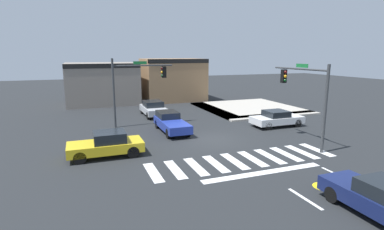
{
  "coord_description": "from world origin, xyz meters",
  "views": [
    {
      "loc": [
        -8.45,
        -18.64,
        5.88
      ],
      "look_at": [
        -0.89,
        1.47,
        1.54
      ],
      "focal_mm": 28.07,
      "sensor_mm": 36.0,
      "label": 1
    }
  ],
  "objects": [
    {
      "name": "curb_corner_northeast",
      "position": [
        8.49,
        9.42,
        0.07
      ],
      "size": [
        10.0,
        10.6,
        0.15
      ],
      "color": "#B2AA9E",
      "rests_on": "ground_plane"
    },
    {
      "name": "traffic_signal_southeast",
      "position": [
        5.13,
        -3.14,
        3.73
      ],
      "size": [
        0.32,
        5.11,
        5.34
      ],
      "rotation": [
        0.0,
        0.0,
        1.57
      ],
      "color": "#383A3D",
      "rests_on": "ground_plane"
    },
    {
      "name": "car_white",
      "position": [
        6.7,
        1.68,
        0.68
      ],
      "size": [
        4.22,
        1.93,
        1.34
      ],
      "color": "white",
      "rests_on": "ground_plane"
    },
    {
      "name": "ground_plane",
      "position": [
        0.0,
        0.0,
        0.0
      ],
      "size": [
        120.0,
        120.0,
        0.0
      ],
      "primitive_type": "plane",
      "color": "#232628"
    },
    {
      "name": "storefront_row",
      "position": [
        -1.65,
        19.21,
        2.58
      ],
      "size": [
        16.78,
        6.82,
        5.35
      ],
      "color": "gray",
      "rests_on": "ground_plane"
    },
    {
      "name": "car_silver",
      "position": [
        -1.84,
        9.66,
        0.74
      ],
      "size": [
        1.94,
        4.3,
        1.44
      ],
      "rotation": [
        0.0,
        0.0,
        -1.57
      ],
      "color": "#B7BABF",
      "rests_on": "ground_plane"
    },
    {
      "name": "crosswalk_near",
      "position": [
        -0.0,
        -4.5,
        0.0
      ],
      "size": [
        11.03,
        2.72,
        0.01
      ],
      "color": "silver",
      "rests_on": "ground_plane"
    },
    {
      "name": "traffic_signal_northwest",
      "position": [
        -4.04,
        6.02,
        3.79
      ],
      "size": [
        4.99,
        0.32,
        5.59
      ],
      "color": "#383A3D",
      "rests_on": "ground_plane"
    },
    {
      "name": "car_blue",
      "position": [
        -2.01,
        3.18,
        0.72
      ],
      "size": [
        1.73,
        4.74,
        1.42
      ],
      "rotation": [
        0.0,
        0.0,
        -1.57
      ],
      "color": "#23389E",
      "rests_on": "ground_plane"
    },
    {
      "name": "bike_detector_marking",
      "position": [
        1.62,
        -8.87,
        0.0
      ],
      "size": [
        0.99,
        0.99,
        0.01
      ],
      "color": "yellow",
      "rests_on": "ground_plane"
    },
    {
      "name": "car_yellow",
      "position": [
        -7.2,
        -1.12,
        0.73
      ],
      "size": [
        4.26,
        1.87,
        1.46
      ],
      "rotation": [
        0.0,
        0.0,
        3.14
      ],
      "color": "gold",
      "rests_on": "ground_plane"
    }
  ]
}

